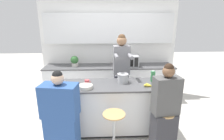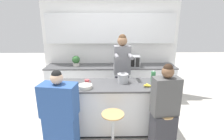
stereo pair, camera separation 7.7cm
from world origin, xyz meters
TOP-DOWN VIEW (x-y plane):
  - ground_plane at (0.00, 0.00)m, footprint 16.00×16.00m
  - wall_back at (0.00, 1.69)m, footprint 3.56×0.22m
  - back_counter at (0.00, 1.40)m, footprint 3.31×0.62m
  - kitchen_island at (0.00, 0.00)m, footprint 1.97×0.69m
  - bar_stool_leftmost at (-0.79, -0.56)m, footprint 0.38×0.38m
  - bar_stool_center at (0.00, -0.59)m, footprint 0.38×0.38m
  - bar_stool_rightmost at (0.79, -0.58)m, footprint 0.38×0.38m
  - person_cooking at (0.22, 0.55)m, footprint 0.36×0.56m
  - person_wrapped_blanket at (-0.79, -0.61)m, footprint 0.57×0.36m
  - person_seated_near at (0.78, -0.61)m, footprint 0.41×0.31m
  - cooking_pot at (0.20, 0.09)m, footprint 0.30×0.21m
  - fruit_bowl at (-0.46, -0.17)m, footprint 0.24×0.24m
  - coffee_cup_near at (-0.45, 0.03)m, footprint 0.11×0.08m
  - banana_bunch at (0.61, -0.13)m, footprint 0.17×0.12m
  - juice_carton at (0.77, 0.11)m, footprint 0.07×0.07m
  - microwave at (0.46, 1.37)m, footprint 0.52×0.40m
  - potted_plant at (-0.89, 1.40)m, footprint 0.20×0.20m

SIDE VIEW (x-z plane):
  - ground_plane at x=0.00m, z-range 0.00..0.00m
  - bar_stool_leftmost at x=-0.79m, z-range 0.01..0.68m
  - bar_stool_center at x=0.00m, z-range 0.01..0.68m
  - bar_stool_rightmost at x=0.79m, z-range 0.01..0.68m
  - back_counter at x=0.00m, z-range 0.00..0.89m
  - kitchen_island at x=0.00m, z-range 0.01..0.92m
  - person_wrapped_blanket at x=-0.79m, z-range -0.05..1.32m
  - person_seated_near at x=0.78m, z-range -0.06..1.39m
  - person_cooking at x=0.22m, z-range 0.01..1.78m
  - banana_bunch at x=0.61m, z-range 0.92..0.97m
  - fruit_bowl at x=-0.46m, z-range 0.92..0.98m
  - coffee_cup_near at x=-0.45m, z-range 0.92..1.00m
  - cooking_pot at x=0.20m, z-range 0.92..1.09m
  - juice_carton at x=0.77m, z-range 0.91..1.13m
  - microwave at x=0.46m, z-range 0.89..1.17m
  - potted_plant at x=-0.89m, z-range 0.90..1.17m
  - wall_back at x=0.00m, z-range 0.19..2.89m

